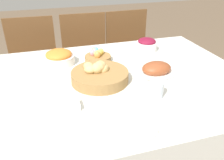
# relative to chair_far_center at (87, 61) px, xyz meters

# --- Properties ---
(dining_table) EXTENTS (1.60, 1.16, 0.77)m
(dining_table) POSITION_rel_chair_far_center_xyz_m (-0.02, -0.89, -0.12)
(dining_table) COLOR silver
(dining_table) RESTS_ON ground
(chair_far_center) EXTENTS (0.43, 0.43, 0.92)m
(chair_far_center) POSITION_rel_chair_far_center_xyz_m (0.00, 0.00, 0.00)
(chair_far_center) COLOR brown
(chair_far_center) RESTS_ON ground
(chair_far_right) EXTENTS (0.43, 0.43, 0.92)m
(chair_far_right) POSITION_rel_chair_far_center_xyz_m (0.44, 0.00, 0.00)
(chair_far_right) COLOR brown
(chair_far_right) RESTS_ON ground
(chair_far_left) EXTENTS (0.43, 0.43, 0.92)m
(chair_far_left) POSITION_rel_chair_far_center_xyz_m (-0.48, -0.00, 0.00)
(chair_far_left) COLOR brown
(chair_far_left) RESTS_ON ground
(bread_basket) EXTENTS (0.32, 0.32, 0.11)m
(bread_basket) POSITION_rel_chair_far_center_xyz_m (-0.10, -0.90, 0.31)
(bread_basket) COLOR #9E7542
(bread_basket) RESTS_ON dining_table
(egg_basket) EXTENTS (0.17, 0.17, 0.08)m
(egg_basket) POSITION_rel_chair_far_center_xyz_m (-0.04, -0.61, 0.30)
(egg_basket) COLOR #9E7542
(egg_basket) RESTS_ON dining_table
(ham_platter) EXTENTS (0.27, 0.19, 0.08)m
(ham_platter) POSITION_rel_chair_far_center_xyz_m (0.25, -0.90, 0.29)
(ham_platter) COLOR white
(ham_platter) RESTS_ON dining_table
(beet_salad_bowl) EXTENTS (0.15, 0.15, 0.09)m
(beet_salad_bowl) POSITION_rel_chair_far_center_xyz_m (0.35, -0.53, 0.31)
(beet_salad_bowl) COLOR white
(beet_salad_bowl) RESTS_ON dining_table
(carrot_bowl) EXTENTS (0.20, 0.20, 0.09)m
(carrot_bowl) POSITION_rel_chair_far_center_xyz_m (-0.29, -0.59, 0.31)
(carrot_bowl) COLOR white
(carrot_bowl) RESTS_ON dining_table
(dinner_plate) EXTENTS (0.24, 0.24, 0.01)m
(dinner_plate) POSITION_rel_chair_far_center_xyz_m (-0.07, -1.31, 0.27)
(dinner_plate) COLOR white
(dinner_plate) RESTS_ON dining_table
(fork) EXTENTS (0.01, 0.19, 0.00)m
(fork) POSITION_rel_chair_far_center_xyz_m (-0.22, -1.31, 0.27)
(fork) COLOR silver
(fork) RESTS_ON dining_table
(knife) EXTENTS (0.01, 0.19, 0.00)m
(knife) POSITION_rel_chair_far_center_xyz_m (0.07, -1.31, 0.27)
(knife) COLOR silver
(knife) RESTS_ON dining_table
(spoon) EXTENTS (0.01, 0.19, 0.00)m
(spoon) POSITION_rel_chair_far_center_xyz_m (0.10, -1.31, 0.27)
(spoon) COLOR silver
(spoon) RESTS_ON dining_table
(drinking_cup) EXTENTS (0.07, 0.07, 0.08)m
(drinking_cup) POSITION_rel_chair_far_center_xyz_m (0.14, -1.14, 0.31)
(drinking_cup) COLOR silver
(drinking_cup) RESTS_ON dining_table
(butter_dish) EXTENTS (0.11, 0.07, 0.03)m
(butter_dish) POSITION_rel_chair_far_center_xyz_m (-0.30, -1.12, 0.28)
(butter_dish) COLOR white
(butter_dish) RESTS_ON dining_table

